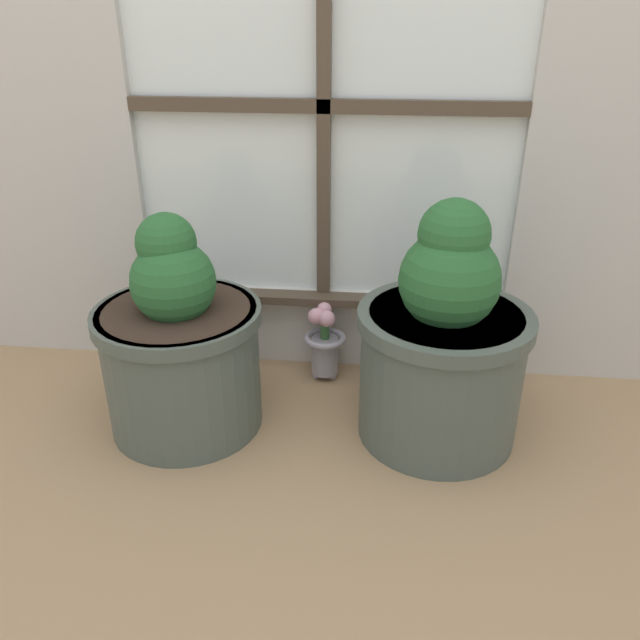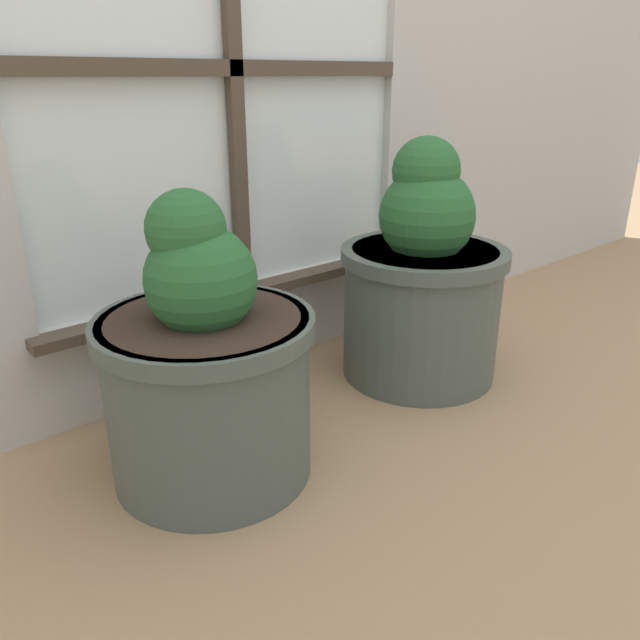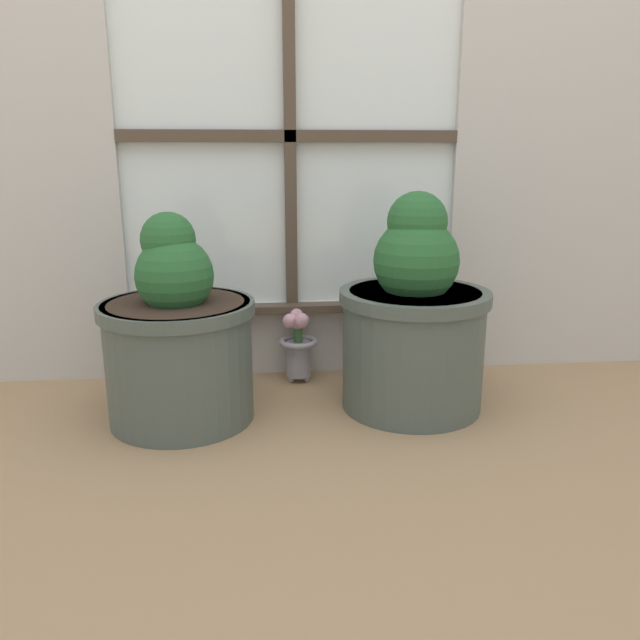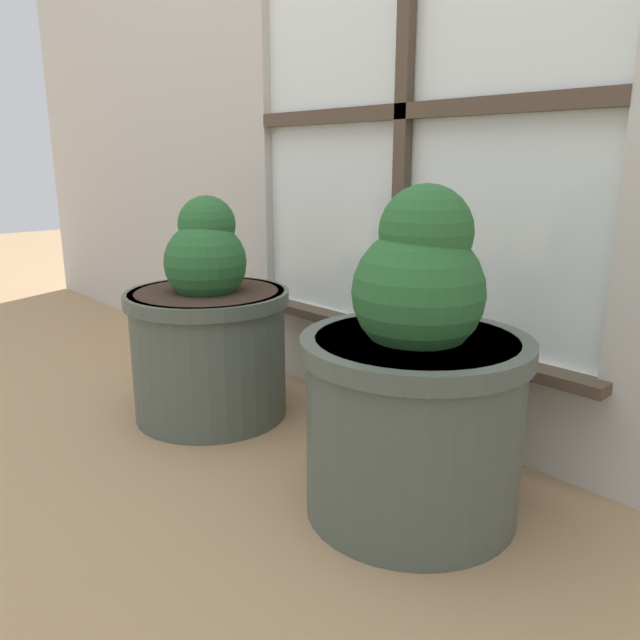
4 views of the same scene
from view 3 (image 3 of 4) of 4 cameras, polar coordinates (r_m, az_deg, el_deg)
name	(u,v)px [view 3 (image 3 of 4)]	position (r m, az deg, el deg)	size (l,w,h in m)	color
ground_plane	(306,449)	(1.57, -1.31, -11.72)	(10.00, 10.00, 0.00)	tan
potted_plant_left	(178,340)	(1.70, -12.82, -1.83)	(0.41, 0.41, 0.56)	#4C564C
potted_plant_right	(414,323)	(1.75, 8.55, -0.27)	(0.42, 0.42, 0.61)	#4C564C
flower_vase	(298,345)	(1.96, -2.02, -2.27)	(0.12, 0.12, 0.23)	#99939E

